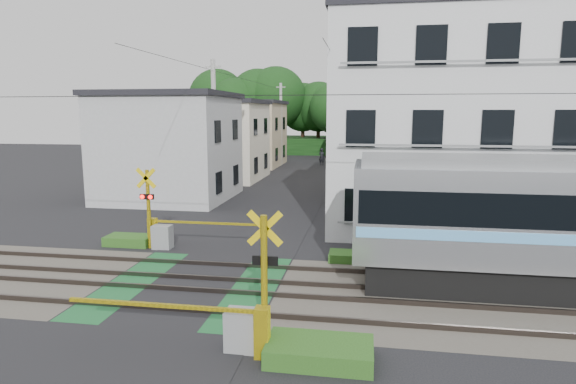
% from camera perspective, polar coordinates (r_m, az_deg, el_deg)
% --- Properties ---
extents(ground, '(120.00, 120.00, 0.00)m').
position_cam_1_polar(ground, '(14.89, -11.33, -10.79)').
color(ground, black).
extents(track_bed, '(120.00, 120.00, 0.14)m').
position_cam_1_polar(track_bed, '(14.88, -11.34, -10.65)').
color(track_bed, '#47423A').
rests_on(track_bed, ground).
extents(crossing_signal_near, '(4.74, 0.65, 3.09)m').
position_cam_1_polar(crossing_signal_near, '(10.66, -5.10, -14.88)').
color(crossing_signal_near, yellow).
rests_on(crossing_signal_near, ground).
extents(crossing_signal_far, '(4.74, 0.65, 3.09)m').
position_cam_1_polar(crossing_signal_far, '(18.89, -14.87, -4.36)').
color(crossing_signal_far, yellow).
rests_on(crossing_signal_far, ground).
extents(apartment_block, '(10.20, 8.36, 9.30)m').
position_cam_1_polar(apartment_block, '(22.81, 18.19, 7.80)').
color(apartment_block, silver).
rests_on(apartment_block, ground).
extents(houses_row, '(22.07, 31.35, 6.80)m').
position_cam_1_polar(houses_row, '(39.31, 2.33, 6.63)').
color(houses_row, '#AFB2B5').
rests_on(houses_row, ground).
extents(tree_hill, '(40.00, 12.75, 10.91)m').
position_cam_1_polar(tree_hill, '(61.50, 4.25, 9.72)').
color(tree_hill, '#153913').
rests_on(tree_hill, ground).
extents(catenary, '(60.00, 5.04, 7.00)m').
position_cam_1_polar(catenary, '(13.20, 13.39, 3.07)').
color(catenary, '#2D2D33').
rests_on(catenary, ground).
extents(utility_poles, '(7.90, 42.00, 8.00)m').
position_cam_1_polar(utility_poles, '(36.59, -0.27, 7.75)').
color(utility_poles, '#A5A5A0').
rests_on(utility_poles, ground).
extents(pedestrian, '(0.69, 0.54, 1.67)m').
position_cam_1_polar(pedestrian, '(47.77, 4.02, 4.19)').
color(pedestrian, black).
rests_on(pedestrian, ground).
extents(weed_patches, '(10.25, 8.80, 0.40)m').
position_cam_1_polar(weed_patches, '(14.24, -4.73, -10.79)').
color(weed_patches, '#2D5E1E').
rests_on(weed_patches, ground).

